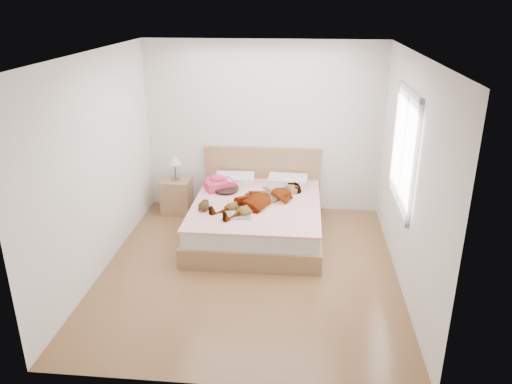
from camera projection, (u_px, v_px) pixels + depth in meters
ground at (249, 269)px, 6.20m from camera, size 4.00×4.00×0.00m
woman at (261, 196)px, 6.81m from camera, size 1.47×1.53×0.21m
hair at (225, 188)px, 7.31m from camera, size 0.52×0.58×0.07m
phone at (229, 180)px, 7.20m from camera, size 0.10×0.09×0.05m
room_shell at (404, 150)px, 5.77m from camera, size 4.00×4.00×4.00m
bed at (257, 215)px, 7.05m from camera, size 1.80×2.08×1.00m
towel at (219, 183)px, 7.33m from camera, size 0.51×0.47×0.21m
magazine at (237, 216)px, 6.45m from camera, size 0.41×0.28×0.02m
coffee_mug at (244, 203)px, 6.74m from camera, size 0.13×0.11×0.10m
plush_toy at (204, 205)px, 6.61m from camera, size 0.15×0.23×0.13m
nightstand at (177, 193)px, 7.74m from camera, size 0.44×0.39×0.94m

